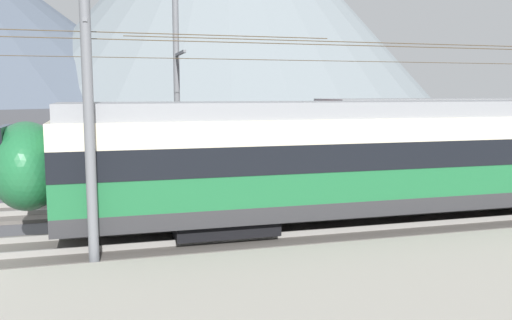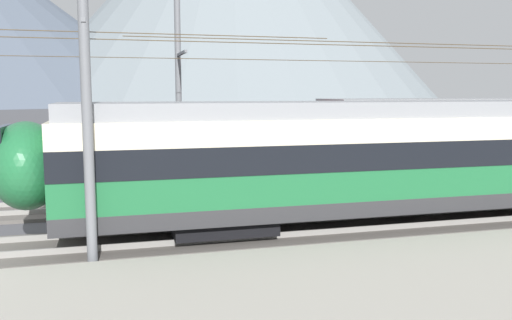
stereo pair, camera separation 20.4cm
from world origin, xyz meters
name	(u,v)px [view 1 (the left image)]	position (x,y,z in m)	size (l,w,h in m)	color
train_near_platform	(430,154)	(14.19, 1.41, 2.22)	(24.78, 2.86, 4.27)	#2D2D30
catenary_mast_mid	(89,108)	(4.13, -0.19, 3.76)	(43.38, 2.03, 7.11)	slate
catenary_mast_far_side	(177,87)	(7.31, 8.32, 4.30)	(43.38, 2.43, 8.37)	slate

